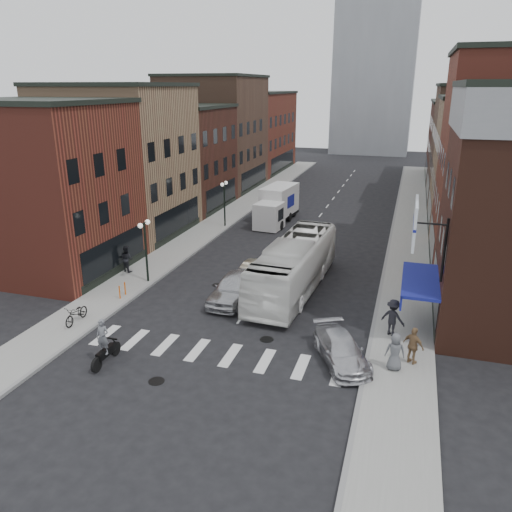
# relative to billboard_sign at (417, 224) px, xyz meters

# --- Properties ---
(ground) EXTENTS (160.00, 160.00, 0.00)m
(ground) POSITION_rel_billboard_sign_xyz_m (-8.59, -0.50, -6.13)
(ground) COLOR black
(ground) RESTS_ON ground
(sidewalk_left) EXTENTS (3.00, 74.00, 0.15)m
(sidewalk_left) POSITION_rel_billboard_sign_xyz_m (-17.09, 21.50, -6.06)
(sidewalk_left) COLOR gray
(sidewalk_left) RESTS_ON ground
(sidewalk_right) EXTENTS (3.00, 74.00, 0.15)m
(sidewalk_right) POSITION_rel_billboard_sign_xyz_m (-0.09, 21.50, -6.06)
(sidewalk_right) COLOR gray
(sidewalk_right) RESTS_ON ground
(curb_left) EXTENTS (0.20, 74.00, 0.16)m
(curb_left) POSITION_rel_billboard_sign_xyz_m (-15.59, 21.50, -6.13)
(curb_left) COLOR gray
(curb_left) RESTS_ON ground
(curb_right) EXTENTS (0.20, 74.00, 0.16)m
(curb_right) POSITION_rel_billboard_sign_xyz_m (-1.59, 21.50, -6.13)
(curb_right) COLOR gray
(curb_right) RESTS_ON ground
(crosswalk_stripes) EXTENTS (12.00, 2.20, 0.01)m
(crosswalk_stripes) POSITION_rel_billboard_sign_xyz_m (-8.59, -3.50, -6.13)
(crosswalk_stripes) COLOR silver
(crosswalk_stripes) RESTS_ON ground
(bldg_left_near) EXTENTS (10.30, 9.20, 11.30)m
(bldg_left_near) POSITION_rel_billboard_sign_xyz_m (-23.58, 4.00, -0.48)
(bldg_left_near) COLOR maroon
(bldg_left_near) RESTS_ON ground
(bldg_left_mid_a) EXTENTS (10.30, 10.20, 12.30)m
(bldg_left_mid_a) POSITION_rel_billboard_sign_xyz_m (-23.58, 13.50, 0.02)
(bldg_left_mid_a) COLOR #977353
(bldg_left_mid_a) RESTS_ON ground
(bldg_left_mid_b) EXTENTS (10.30, 10.20, 10.30)m
(bldg_left_mid_b) POSITION_rel_billboard_sign_xyz_m (-23.58, 23.50, -0.98)
(bldg_left_mid_b) COLOR #452318
(bldg_left_mid_b) RESTS_ON ground
(bldg_left_far_a) EXTENTS (10.30, 12.20, 13.30)m
(bldg_left_far_a) POSITION_rel_billboard_sign_xyz_m (-23.58, 34.50, 0.52)
(bldg_left_far_a) COLOR brown
(bldg_left_far_a) RESTS_ON ground
(bldg_left_far_b) EXTENTS (10.30, 16.20, 11.30)m
(bldg_left_far_b) POSITION_rel_billboard_sign_xyz_m (-23.58, 48.50, -0.48)
(bldg_left_far_b) COLOR maroon
(bldg_left_far_b) RESTS_ON ground
(bldg_right_mid_b) EXTENTS (10.30, 10.20, 11.30)m
(bldg_right_mid_b) POSITION_rel_billboard_sign_xyz_m (6.41, 23.50, -0.48)
(bldg_right_mid_b) COLOR #977353
(bldg_right_mid_b) RESTS_ON ground
(bldg_right_far_a) EXTENTS (10.30, 12.20, 12.30)m
(bldg_right_far_a) POSITION_rel_billboard_sign_xyz_m (6.41, 34.50, 0.02)
(bldg_right_far_a) COLOR brown
(bldg_right_far_a) RESTS_ON ground
(bldg_right_far_b) EXTENTS (10.30, 16.20, 10.30)m
(bldg_right_far_b) POSITION_rel_billboard_sign_xyz_m (6.41, 48.50, -0.98)
(bldg_right_far_b) COLOR #452318
(bldg_right_far_b) RESTS_ON ground
(awning_blue) EXTENTS (1.80, 5.00, 0.78)m
(awning_blue) POSITION_rel_billboard_sign_xyz_m (0.34, 2.00, -3.50)
(awning_blue) COLOR navy
(awning_blue) RESTS_ON ground
(billboard_sign) EXTENTS (1.52, 3.00, 3.70)m
(billboard_sign) POSITION_rel_billboard_sign_xyz_m (0.00, 0.00, 0.00)
(billboard_sign) COLOR black
(billboard_sign) RESTS_ON ground
(distant_tower) EXTENTS (14.00, 14.00, 50.00)m
(distant_tower) POSITION_rel_billboard_sign_xyz_m (-8.59, 77.50, 18.87)
(distant_tower) COLOR #9399A0
(distant_tower) RESTS_ON ground
(streetlamp_near) EXTENTS (0.32, 1.22, 4.11)m
(streetlamp_near) POSITION_rel_billboard_sign_xyz_m (-15.99, 3.50, -3.22)
(streetlamp_near) COLOR black
(streetlamp_near) RESTS_ON ground
(streetlamp_far) EXTENTS (0.32, 1.22, 4.11)m
(streetlamp_far) POSITION_rel_billboard_sign_xyz_m (-15.99, 17.50, -3.22)
(streetlamp_far) COLOR black
(streetlamp_far) RESTS_ON ground
(bike_rack) EXTENTS (0.08, 0.68, 0.80)m
(bike_rack) POSITION_rel_billboard_sign_xyz_m (-16.19, 0.80, -5.58)
(bike_rack) COLOR #D8590C
(bike_rack) RESTS_ON sidewalk_left
(box_truck) EXTENTS (2.79, 7.67, 3.25)m
(box_truck) POSITION_rel_billboard_sign_xyz_m (-12.02, 20.46, -4.53)
(box_truck) COLOR silver
(box_truck) RESTS_ON ground
(motorcycle_rider) EXTENTS (0.62, 2.20, 2.24)m
(motorcycle_rider) POSITION_rel_billboard_sign_xyz_m (-12.98, -5.89, -5.09)
(motorcycle_rider) COLOR black
(motorcycle_rider) RESTS_ON ground
(transit_bus) EXTENTS (3.32, 11.77, 3.24)m
(transit_bus) POSITION_rel_billboard_sign_xyz_m (-6.78, 5.22, -4.51)
(transit_bus) COLOR silver
(transit_bus) RESTS_ON ground
(sedan_left_near) EXTENTS (2.14, 4.97, 1.67)m
(sedan_left_near) POSITION_rel_billboard_sign_xyz_m (-9.75, 2.50, -5.30)
(sedan_left_near) COLOR silver
(sedan_left_near) RESTS_ON ground
(sedan_left_far) EXTENTS (1.90, 4.20, 1.34)m
(sedan_left_far) POSITION_rel_billboard_sign_xyz_m (-9.54, 5.50, -5.46)
(sedan_left_far) COLOR #B4AE92
(sedan_left_far) RESTS_ON ground
(curb_car) EXTENTS (3.57, 4.67, 1.26)m
(curb_car) POSITION_rel_billboard_sign_xyz_m (-2.74, -2.55, -5.50)
(curb_car) COLOR silver
(curb_car) RESTS_ON ground
(parked_bicycle) EXTENTS (0.75, 1.93, 1.00)m
(parked_bicycle) POSITION_rel_billboard_sign_xyz_m (-16.65, -2.93, -5.48)
(parked_bicycle) COLOR black
(parked_bicycle) RESTS_ON sidewalk_left
(ped_left_solo) EXTENTS (0.99, 0.77, 1.79)m
(ped_left_solo) POSITION_rel_billboard_sign_xyz_m (-18.19, 4.67, -5.09)
(ped_left_solo) COLOR black
(ped_left_solo) RESTS_ON sidewalk_left
(ped_right_a) EXTENTS (1.36, 1.04, 1.90)m
(ped_right_a) POSITION_rel_billboard_sign_xyz_m (-0.64, 0.62, -5.03)
(ped_right_a) COLOR black
(ped_right_a) RESTS_ON sidewalk_right
(ped_right_b) EXTENTS (1.15, 0.99, 1.76)m
(ped_right_b) POSITION_rel_billboard_sign_xyz_m (0.37, -1.93, -5.10)
(ped_right_b) COLOR olive
(ped_right_b) RESTS_ON sidewalk_right
(ped_right_c) EXTENTS (0.91, 0.65, 1.75)m
(ped_right_c) POSITION_rel_billboard_sign_xyz_m (-0.38, -2.71, -5.11)
(ped_right_c) COLOR #54565B
(ped_right_c) RESTS_ON sidewalk_right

